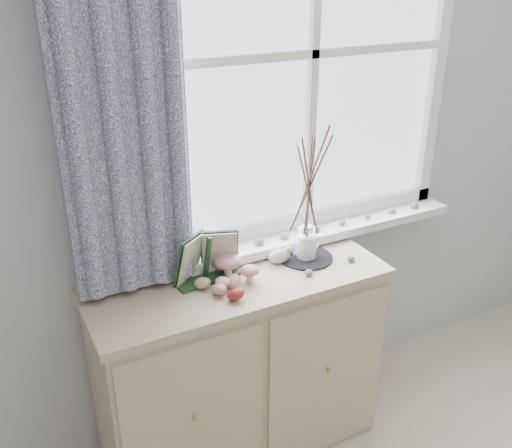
% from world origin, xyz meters
% --- Properties ---
extents(sideboard, '(1.20, 0.45, 0.85)m').
position_xyz_m(sideboard, '(-0.15, 1.75, 0.43)').
color(sideboard, beige).
rests_on(sideboard, ground).
extents(botanical_book, '(0.31, 0.17, 0.21)m').
position_xyz_m(botanical_book, '(-0.26, 1.79, 0.95)').
color(botanical_book, '#1E3F23').
rests_on(botanical_book, sideboard).
extents(toadstool_cluster, '(0.19, 0.16, 0.10)m').
position_xyz_m(toadstool_cluster, '(-0.17, 1.77, 0.91)').
color(toadstool_cluster, silver).
rests_on(toadstool_cluster, sideboard).
extents(wooden_eggs, '(0.16, 0.17, 0.07)m').
position_xyz_m(wooden_eggs, '(-0.25, 1.69, 0.88)').
color(wooden_eggs, tan).
rests_on(wooden_eggs, sideboard).
extents(songbird_figurine, '(0.13, 0.06, 0.07)m').
position_xyz_m(songbird_figurine, '(0.06, 1.80, 0.88)').
color(songbird_figurine, silver).
rests_on(songbird_figurine, sideboard).
extents(crocheted_doily, '(0.22, 0.22, 0.01)m').
position_xyz_m(crocheted_doily, '(0.18, 1.78, 0.85)').
color(crocheted_doily, black).
rests_on(crocheted_doily, sideboard).
extents(twig_pitcher, '(0.26, 0.26, 0.60)m').
position_xyz_m(twig_pitcher, '(0.18, 1.78, 1.19)').
color(twig_pitcher, white).
rests_on(twig_pitcher, crocheted_doily).
extents(sideboard_pebbles, '(0.25, 0.19, 0.02)m').
position_xyz_m(sideboard_pebbles, '(0.20, 1.71, 0.86)').
color(sideboard_pebbles, gray).
rests_on(sideboard_pebbles, sideboard).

